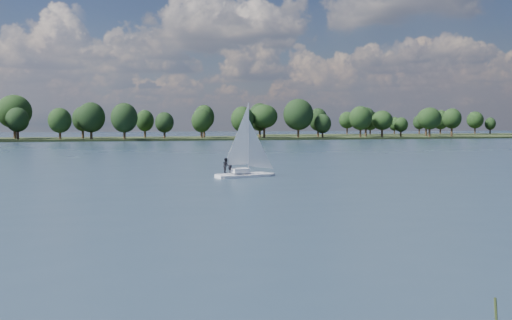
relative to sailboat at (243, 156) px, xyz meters
The scene contains 5 objects.
ground 52.88m from the sailboat, 82.44° to the left, with size 700.00×700.00×0.00m, color #233342.
far_shore 164.53m from the sailboat, 87.58° to the left, with size 660.00×40.00×1.50m, color black.
far_shore_back 270.14m from the sailboat, 51.83° to the left, with size 220.00×30.00×1.40m, color black.
sailboat is the anchor object (origin of this frame).
treeline 161.13m from the sailboat, 88.56° to the left, with size 562.95×74.02×18.42m.
Camera 1 is at (-22.16, -14.83, 5.98)m, focal length 40.00 mm.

